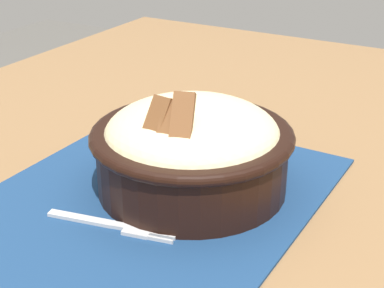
% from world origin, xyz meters
% --- Properties ---
extents(table, '(1.33, 0.96, 0.77)m').
position_xyz_m(table, '(0.00, 0.00, 0.70)').
color(table, olive).
rests_on(table, ground_plane).
extents(placemat, '(0.39, 0.32, 0.00)m').
position_xyz_m(placemat, '(0.02, -0.02, 0.77)').
color(placemat, navy).
rests_on(placemat, table).
extents(bowl, '(0.24, 0.24, 0.12)m').
position_xyz_m(bowl, '(-0.02, 0.01, 0.82)').
color(bowl, black).
rests_on(bowl, placemat).
extents(fork, '(0.04, 0.13, 0.00)m').
position_xyz_m(fork, '(0.08, -0.01, 0.77)').
color(fork, silver).
rests_on(fork, placemat).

